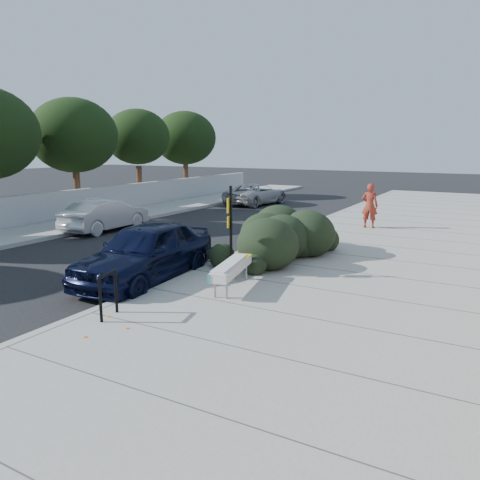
# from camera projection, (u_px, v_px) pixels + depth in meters

# --- Properties ---
(ground) EXTENTS (120.00, 120.00, 0.00)m
(ground) POSITION_uv_depth(u_px,v_px,m) (149.00, 293.00, 11.83)
(ground) COLOR black
(ground) RESTS_ON ground
(sidewalk_near) EXTENTS (11.20, 50.00, 0.15)m
(sidewalk_near) POSITION_uv_depth(u_px,v_px,m) (415.00, 273.00, 13.41)
(sidewalk_near) COLOR gray
(sidewalk_near) RESTS_ON ground
(sidewalk_far) EXTENTS (3.00, 50.00, 0.15)m
(sidewalk_far) POSITION_uv_depth(u_px,v_px,m) (56.00, 228.00, 20.65)
(sidewalk_far) COLOR gray
(sidewalk_far) RESTS_ON ground
(curb_near) EXTENTS (0.22, 50.00, 0.17)m
(curb_near) POSITION_uv_depth(u_px,v_px,m) (244.00, 252.00, 16.09)
(curb_near) COLOR #9E9E99
(curb_near) RESTS_ON ground
(curb_far) EXTENTS (0.22, 50.00, 0.17)m
(curb_far) POSITION_uv_depth(u_px,v_px,m) (80.00, 231.00, 19.92)
(curb_far) COLOR #9E9E99
(curb_far) RESTS_ON ground
(far_wall) EXTENTS (0.30, 40.00, 1.50)m
(far_wall) POSITION_uv_depth(u_px,v_px,m) (29.00, 211.00, 21.33)
(far_wall) COLOR #9E9E99
(far_wall) RESTS_ON ground
(tree_far_d) EXTENTS (4.60, 4.60, 6.16)m
(tree_far_d) POSITION_uv_depth(u_px,v_px,m) (74.00, 136.00, 24.69)
(tree_far_d) COLOR #332114
(tree_far_d) RESTS_ON ground
(tree_far_e) EXTENTS (4.00, 4.00, 5.90)m
(tree_far_e) POSITION_uv_depth(u_px,v_px,m) (138.00, 137.00, 28.96)
(tree_far_e) COLOR #332114
(tree_far_e) RESTS_ON ground
(tree_far_f) EXTENTS (4.40, 4.40, 6.07)m
(tree_far_f) POSITION_uv_depth(u_px,v_px,m) (185.00, 138.00, 33.23)
(tree_far_f) COLOR #332114
(tree_far_f) RESTS_ON ground
(bench) EXTENTS (0.89, 2.23, 0.66)m
(bench) POSITION_uv_depth(u_px,v_px,m) (232.00, 268.00, 11.67)
(bench) COLOR gray
(bench) RESTS_ON sidewalk_near
(bike_rack) EXTENTS (0.20, 0.64, 0.95)m
(bike_rack) POSITION_uv_depth(u_px,v_px,m) (108.00, 291.00, 9.68)
(bike_rack) COLOR black
(bike_rack) RESTS_ON sidewalk_near
(sign_post) EXTENTS (0.11, 0.29, 2.47)m
(sign_post) POSITION_uv_depth(u_px,v_px,m) (230.00, 225.00, 12.62)
(sign_post) COLOR black
(sign_post) RESTS_ON sidewalk_near
(hedge) EXTENTS (3.89, 4.97, 1.67)m
(hedge) POSITION_uv_depth(u_px,v_px,m) (280.00, 232.00, 14.86)
(hedge) COLOR black
(hedge) RESTS_ON sidewalk_near
(sedan_navy) EXTENTS (2.29, 4.94, 1.64)m
(sedan_navy) POSITION_uv_depth(u_px,v_px,m) (146.00, 252.00, 12.79)
(sedan_navy) COLOR black
(sedan_navy) RESTS_ON ground
(wagon_silver) EXTENTS (1.60, 4.29, 1.40)m
(wagon_silver) POSITION_uv_depth(u_px,v_px,m) (106.00, 215.00, 20.47)
(wagon_silver) COLOR #AEAFB3
(wagon_silver) RESTS_ON ground
(suv_silver) EXTENTS (2.74, 5.02, 1.33)m
(suv_silver) POSITION_uv_depth(u_px,v_px,m) (256.00, 194.00, 29.55)
(suv_silver) COLOR #A3A6A9
(suv_silver) RESTS_ON ground
(pedestrian) EXTENTS (0.73, 0.50, 1.93)m
(pedestrian) POSITION_uv_depth(u_px,v_px,m) (370.00, 206.00, 20.26)
(pedestrian) COLOR maroon
(pedestrian) RESTS_ON sidewalk_near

